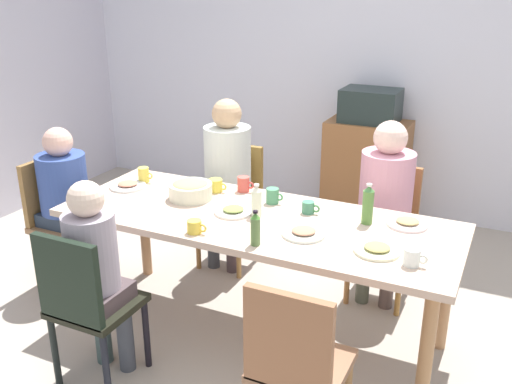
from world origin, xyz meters
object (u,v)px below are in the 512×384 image
(person_0, at_px, (95,266))
(chair_0, at_px, (86,301))
(plate_2, at_px, (407,223))
(bottle_0, at_px, (368,205))
(microwave, at_px, (371,105))
(dining_table, at_px, (256,229))
(plate_3, at_px, (304,233))
(cup_7, at_px, (412,257))
(cup_3, at_px, (309,207))
(bottle_1, at_px, (255,229))
(plate_0, at_px, (128,185))
(chair_2, at_px, (296,362))
(cup_5, at_px, (91,200))
(chair_4, at_px, (386,224))
(person_3, at_px, (65,192))
(plate_1, at_px, (377,249))
(chair_3, at_px, (58,214))
(cup_0, at_px, (195,227))
(cup_4, at_px, (244,184))
(person_4, at_px, (385,196))
(plate_4, at_px, (233,211))
(bottle_2, at_px, (256,201))
(chair_1, at_px, (233,198))
(cup_1, at_px, (216,185))
(person_1, at_px, (227,169))
(bowl_0, at_px, (191,190))
(cup_2, at_px, (144,175))
(cup_6, at_px, (272,196))
(side_cabinet, at_px, (366,171))

(person_0, bearing_deg, chair_0, -90.00)
(chair_0, distance_m, plate_2, 1.76)
(bottle_0, height_order, microwave, microwave)
(dining_table, relative_size, plate_3, 9.87)
(cup_7, bearing_deg, cup_3, 149.57)
(chair_0, relative_size, bottle_1, 4.79)
(dining_table, height_order, cup_7, cup_7)
(plate_0, relative_size, cup_7, 2.03)
(chair_2, height_order, cup_5, chair_2)
(chair_4, distance_m, bottle_0, 0.73)
(person_3, height_order, plate_1, person_3)
(person_3, relative_size, cup_7, 10.02)
(chair_3, xyz_separation_m, plate_2, (2.34, 0.25, 0.28))
(chair_3, distance_m, plate_0, 0.63)
(plate_3, bearing_deg, chair_2, -71.00)
(cup_0, bearing_deg, person_0, -135.11)
(cup_4, bearing_deg, plate_3, -38.00)
(cup_7, bearing_deg, person_4, 110.37)
(chair_2, bearing_deg, plate_4, 131.88)
(chair_0, height_order, cup_5, chair_0)
(cup_0, bearing_deg, bottle_2, 60.69)
(dining_table, distance_m, cup_5, 1.00)
(bottle_0, xyz_separation_m, bottle_2, (-0.60, -0.17, -0.02))
(plate_3, xyz_separation_m, bottle_2, (-0.34, 0.13, 0.08))
(chair_1, height_order, cup_1, chair_1)
(chair_2, relative_size, cup_3, 8.33)
(person_1, bearing_deg, plate_0, -121.19)
(plate_1, height_order, bowl_0, bowl_0)
(cup_5, bearing_deg, chair_3, 153.18)
(chair_3, relative_size, plate_3, 3.86)
(person_4, bearing_deg, plate_4, -134.23)
(plate_2, xyz_separation_m, cup_2, (-1.74, -0.04, 0.04))
(chair_1, distance_m, chair_2, 1.99)
(chair_0, xyz_separation_m, chair_4, (1.15, 1.62, 0.00))
(cup_3, distance_m, bottle_2, 0.31)
(person_4, xyz_separation_m, cup_1, (-0.98, -0.46, 0.07))
(cup_0, bearing_deg, person_1, 109.47)
(chair_0, bearing_deg, plate_4, 61.34)
(plate_2, height_order, bowl_0, bowl_0)
(bottle_0, height_order, bottle_2, bottle_0)
(cup_0, xyz_separation_m, cup_5, (-0.75, 0.05, 0.01))
(dining_table, height_order, plate_2, plate_2)
(person_0, distance_m, cup_1, 1.00)
(plate_3, xyz_separation_m, cup_6, (-0.34, 0.35, 0.03))
(person_4, relative_size, plate_1, 5.28)
(chair_1, relative_size, person_4, 0.73)
(plate_2, xyz_separation_m, side_cabinet, (-0.70, 1.79, -0.34))
(chair_4, bearing_deg, microwave, 110.75)
(dining_table, height_order, bottle_0, bottle_0)
(dining_table, distance_m, cup_1, 0.50)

